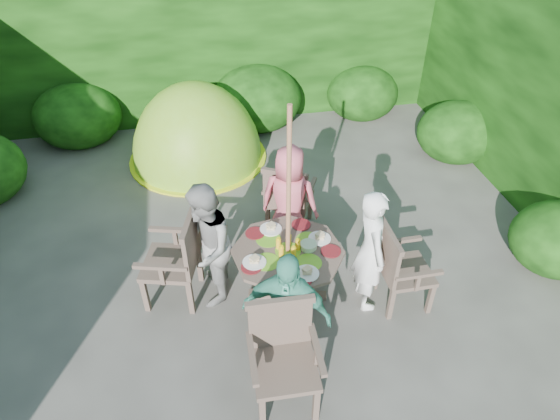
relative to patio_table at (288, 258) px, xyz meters
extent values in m
plane|color=#45433E|center=(-0.30, 0.57, -0.55)|extent=(60.00, 60.00, 0.00)
cube|color=black|center=(-0.30, 4.57, 0.70)|extent=(9.00, 1.00, 2.50)
cylinder|color=#45362D|center=(0.00, 0.00, -0.24)|extent=(0.11, 0.11, 0.62)
cube|color=#45362D|center=(0.00, 0.00, -0.52)|extent=(0.81, 0.27, 0.05)
cube|color=#45362D|center=(0.00, 0.00, -0.52)|extent=(0.27, 0.81, 0.05)
cylinder|color=#45362D|center=(0.00, 0.00, 0.08)|extent=(1.35, 1.35, 0.04)
cylinder|color=#63AD1D|center=(-0.23, -0.11, 0.10)|extent=(0.25, 0.25, 0.00)
cylinder|color=#63AD1D|center=(0.15, -0.20, 0.10)|extent=(0.25, 0.25, 0.00)
cylinder|color=#63AD1D|center=(-0.16, 0.20, 0.10)|extent=(0.25, 0.25, 0.00)
cylinder|color=#63AD1D|center=(0.23, 0.11, 0.10)|extent=(0.25, 0.25, 0.00)
cylinder|color=#63AD1D|center=(0.00, 0.00, 0.10)|extent=(0.25, 0.25, 0.00)
cylinder|color=white|center=(0.34, 0.11, 0.11)|extent=(0.23, 0.23, 0.01)
cylinder|color=white|center=(-0.11, 0.35, 0.11)|extent=(0.23, 0.23, 0.01)
cylinder|color=white|center=(-0.35, -0.11, 0.11)|extent=(0.23, 0.23, 0.01)
cylinder|color=white|center=(0.10, -0.35, 0.11)|extent=(0.23, 0.23, 0.01)
cylinder|color=red|center=(0.40, -0.09, 0.11)|extent=(0.20, 0.20, 0.01)
cylinder|color=red|center=(0.21, 0.36, 0.11)|extent=(0.20, 0.20, 0.01)
cylinder|color=red|center=(-0.28, 0.31, 0.11)|extent=(0.20, 0.20, 0.01)
cylinder|color=red|center=(-0.39, -0.16, 0.11)|extent=(0.20, 0.20, 0.01)
cylinder|color=red|center=(0.03, -0.41, 0.11)|extent=(0.20, 0.20, 0.01)
cylinder|color=#499238|center=(0.20, 0.00, 0.13)|extent=(0.16, 0.16, 0.05)
cylinder|color=#925A3A|center=(0.00, 0.00, 0.55)|extent=(0.05, 0.05, 2.20)
cube|color=#45362D|center=(1.15, -0.26, -0.14)|extent=(0.48, 0.49, 0.05)
cube|color=#45362D|center=(1.36, -0.47, -0.35)|extent=(0.05, 0.05, 0.40)
cube|color=#45362D|center=(1.36, -0.05, -0.35)|extent=(0.05, 0.05, 0.40)
cube|color=#45362D|center=(0.94, -0.47, -0.35)|extent=(0.05, 0.05, 0.40)
cube|color=#45362D|center=(0.94, -0.05, -0.35)|extent=(0.05, 0.05, 0.40)
cube|color=#45362D|center=(0.92, -0.26, 0.12)|extent=(0.04, 0.49, 0.48)
cube|color=#45362D|center=(1.15, -0.51, 0.05)|extent=(0.48, 0.05, 0.04)
cube|color=#45362D|center=(1.15, -0.02, 0.05)|extent=(0.48, 0.05, 0.04)
cube|color=#45362D|center=(-1.15, 0.26, -0.10)|extent=(0.65, 0.66, 0.05)
cube|color=#45362D|center=(-1.32, 0.55, -0.33)|extent=(0.06, 0.06, 0.44)
cube|color=#45362D|center=(-1.44, 0.10, -0.33)|extent=(0.06, 0.06, 0.44)
cube|color=#45362D|center=(-0.87, 0.42, -0.33)|extent=(0.06, 0.06, 0.44)
cube|color=#45362D|center=(-0.99, -0.02, -0.33)|extent=(0.06, 0.06, 0.44)
cube|color=#45362D|center=(-0.91, 0.20, 0.18)|extent=(0.18, 0.54, 0.52)
cube|color=#45362D|center=(-1.08, 0.53, 0.11)|extent=(0.52, 0.19, 0.04)
cube|color=#45362D|center=(-1.23, 0.00, 0.11)|extent=(0.52, 0.19, 0.04)
cube|color=#45362D|center=(0.26, 1.15, -0.14)|extent=(0.66, 0.65, 0.05)
cube|color=#45362D|center=(0.54, 1.24, -0.35)|extent=(0.06, 0.06, 0.40)
cube|color=#45362D|center=(0.17, 1.43, -0.35)|extent=(0.06, 0.06, 0.40)
cube|color=#45362D|center=(0.35, 0.87, -0.35)|extent=(0.06, 0.06, 0.40)
cube|color=#45362D|center=(-0.02, 1.06, -0.35)|extent=(0.06, 0.06, 0.40)
cube|color=#45362D|center=(0.16, 0.95, 0.12)|extent=(0.46, 0.26, 0.48)
cube|color=#45362D|center=(0.48, 1.04, 0.05)|extent=(0.26, 0.45, 0.04)
cube|color=#45362D|center=(0.04, 1.26, 0.05)|extent=(0.26, 0.45, 0.04)
cube|color=#45362D|center=(-0.27, -1.15, -0.12)|extent=(0.54, 0.52, 0.05)
cube|color=#45362D|center=(-0.50, -1.36, -0.34)|extent=(0.05, 0.05, 0.42)
cube|color=#45362D|center=(-0.05, -1.38, -0.34)|extent=(0.05, 0.05, 0.42)
cube|color=#45362D|center=(-0.48, -0.92, -0.34)|extent=(0.05, 0.05, 0.42)
cube|color=#45362D|center=(-0.04, -0.94, -0.34)|extent=(0.05, 0.05, 0.42)
cube|color=#45362D|center=(-0.26, -0.91, 0.15)|extent=(0.52, 0.06, 0.50)
cube|color=#45362D|center=(-0.53, -1.14, 0.08)|extent=(0.07, 0.50, 0.04)
cube|color=#45362D|center=(-0.01, -1.16, 0.08)|extent=(0.07, 0.50, 0.04)
imported|color=white|center=(0.78, -0.18, 0.13)|extent=(0.34, 0.51, 1.36)
imported|color=gray|center=(-0.78, 0.18, 0.13)|extent=(0.60, 0.73, 1.37)
imported|color=#D6586A|center=(0.17, 0.78, 0.11)|extent=(0.77, 0.66, 1.33)
imported|color=teal|center=(-0.18, -0.78, 0.11)|extent=(0.84, 0.62, 1.32)
ellipsoid|color=#7FB222|center=(-0.74, 2.97, -0.55)|extent=(1.89, 1.89, 2.30)
ellipsoid|color=black|center=(-0.74, 2.32, -0.55)|extent=(0.65, 0.34, 0.79)
cylinder|color=yellow|center=(-0.74, 2.97, -0.54)|extent=(2.01, 2.01, 0.03)
camera|label=1|loc=(-0.77, -3.51, 3.38)|focal=32.00mm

